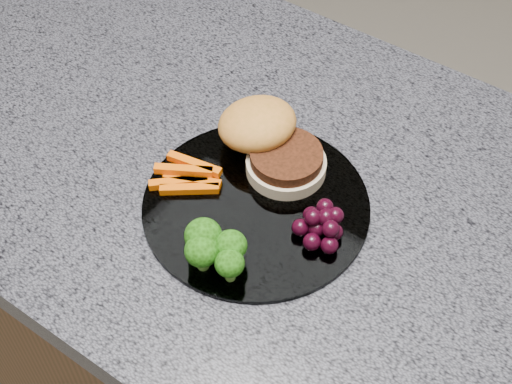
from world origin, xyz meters
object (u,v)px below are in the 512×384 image
(plate, at_px, (256,205))
(grape_bunch, at_px, (322,225))
(burger, at_px, (267,140))
(island_cabinet, at_px, (298,377))

(plate, height_order, grape_bunch, grape_bunch)
(burger, bearing_deg, island_cabinet, -4.42)
(plate, xyz_separation_m, burger, (-0.03, 0.07, 0.03))
(island_cabinet, relative_size, plate, 4.62)
(plate, bearing_deg, island_cabinet, 44.93)
(island_cabinet, xyz_separation_m, burger, (-0.08, 0.02, 0.50))
(island_cabinet, height_order, plate, plate)
(island_cabinet, relative_size, grape_bunch, 19.89)
(plate, xyz_separation_m, grape_bunch, (0.08, 0.01, 0.02))
(plate, relative_size, burger, 1.59)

